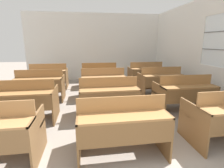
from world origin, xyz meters
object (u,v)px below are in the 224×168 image
bench_front_center (121,124)px  bench_third_right (161,81)px  bench_third_left (40,85)px  bench_back_right (146,73)px  bench_second_center (109,96)px  bench_back_center (99,74)px  bench_third_center (103,82)px  bench_back_left (49,76)px  wastepaper_bin (156,77)px  bench_second_right (184,93)px  bench_second_left (24,100)px

bench_front_center → bench_third_right: bearing=56.4°
bench_third_left → bench_back_right: bearing=20.8°
bench_second_center → bench_back_center: (0.02, 2.72, 0.00)m
bench_third_center → bench_front_center: bearing=-90.3°
bench_front_center → bench_back_left: (-1.78, 4.10, 0.00)m
bench_back_left → bench_back_right: size_ratio=1.00×
bench_third_left → bench_third_right: (3.56, -0.02, 0.00)m
bench_front_center → bench_back_center: bearing=89.8°
bench_front_center → bench_second_center: 1.38m
bench_third_left → bench_back_left: 1.37m
bench_back_left → wastepaper_bin: bench_back_left is taller
bench_third_center → bench_third_right: size_ratio=1.00×
bench_second_center → bench_third_center: bearing=89.2°
bench_third_left → bench_back_center: bearing=37.6°
bench_back_center → bench_third_right: bearing=-37.9°
bench_front_center → bench_third_right: size_ratio=1.00×
bench_back_center → bench_second_center: bearing=-90.5°
bench_second_center → bench_second_right: 1.79m
bench_third_left → wastepaper_bin: bench_third_left is taller
bench_second_center → bench_third_right: same height
bench_third_center → bench_third_right: same height
bench_second_left → bench_third_center: 2.24m
bench_second_center → bench_back_center: bearing=89.5°
bench_second_right → wastepaper_bin: bench_second_right is taller
bench_third_right → bench_back_center: same height
bench_second_center → bench_front_center: bearing=-89.8°
bench_front_center → bench_third_center: (0.02, 2.74, 0.00)m
bench_second_center → wastepaper_bin: bench_second_center is taller
bench_second_right → bench_back_center: same height
bench_back_center → bench_third_left: bearing=-142.4°
bench_second_center → bench_back_right: size_ratio=1.00×
bench_back_center → bench_second_left: bearing=-123.1°
bench_third_center → bench_back_left: same height
bench_third_center → bench_back_left: bearing=143.0°
bench_second_center → bench_second_right: size_ratio=1.00×
bench_second_right → bench_third_right: bearing=89.2°
bench_second_left → bench_back_left: size_ratio=1.00×
bench_third_left → wastepaper_bin: 4.71m
bench_second_left → bench_third_center: bearing=37.6°
bench_second_center → bench_third_left: 2.21m
wastepaper_bin → bench_back_left: bearing=-171.8°
bench_second_left → bench_back_left: bearing=90.4°
bench_second_right → bench_back_left: bearing=142.4°
bench_front_center → bench_back_right: 4.48m
bench_front_center → bench_third_right: 3.25m
bench_back_right → wastepaper_bin: (0.69, 0.62, -0.32)m
bench_second_right → bench_third_right: same height
bench_front_center → wastepaper_bin: bearing=62.0°
bench_second_left → bench_second_right: size_ratio=1.00×
bench_third_left → bench_second_left: bearing=-90.2°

